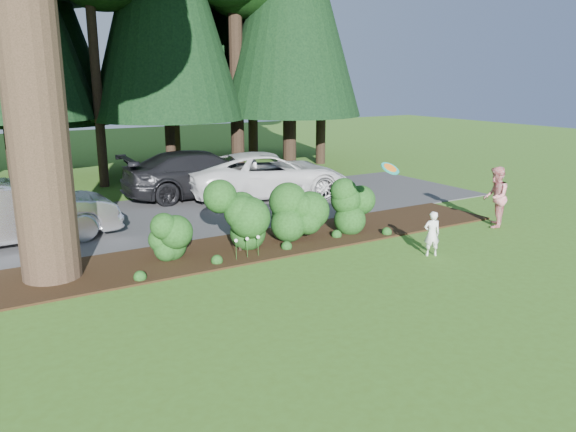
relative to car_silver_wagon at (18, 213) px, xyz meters
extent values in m
plane|color=#3E651C|center=(4.87, -6.65, -0.86)|extent=(80.00, 80.00, 0.00)
cube|color=black|center=(4.87, -3.40, -0.84)|extent=(16.00, 2.50, 0.05)
cube|color=#38383A|center=(4.87, 0.85, -0.85)|extent=(22.00, 6.00, 0.03)
sphere|color=#163811|center=(2.87, -3.45, -0.20)|extent=(1.08, 1.08, 1.08)
cylinder|color=black|center=(2.87, -3.45, -0.71)|extent=(0.08, 0.08, 0.30)
sphere|color=#163811|center=(4.67, -3.65, 0.07)|extent=(1.35, 1.35, 1.35)
cylinder|color=black|center=(4.67, -3.65, -0.71)|extent=(0.08, 0.08, 0.30)
sphere|color=#163811|center=(6.47, -3.35, -0.04)|extent=(1.26, 1.26, 1.26)
cylinder|color=black|center=(6.47, -3.35, -0.71)|extent=(0.08, 0.08, 0.30)
sphere|color=#163811|center=(8.27, -3.55, -0.15)|extent=(1.17, 1.17, 1.17)
cylinder|color=black|center=(8.27, -3.55, -0.71)|extent=(0.08, 0.08, 0.30)
cylinder|color=#163811|center=(4.27, -4.25, -0.61)|extent=(0.01, 0.01, 0.50)
sphere|color=white|center=(4.27, -4.25, -0.34)|extent=(0.09, 0.09, 0.09)
cylinder|color=#163811|center=(4.57, -4.25, -0.61)|extent=(0.01, 0.01, 0.50)
sphere|color=white|center=(4.57, -4.25, -0.34)|extent=(0.09, 0.09, 0.09)
cylinder|color=#163811|center=(4.87, -4.25, -0.61)|extent=(0.01, 0.01, 0.50)
sphere|color=white|center=(4.87, -4.25, -0.34)|extent=(0.09, 0.09, 0.09)
cylinder|color=black|center=(0.87, 8.35, 4.39)|extent=(0.50, 0.50, 10.50)
cylinder|color=black|center=(3.87, 6.85, 3.51)|extent=(0.50, 0.50, 8.75)
cylinder|color=black|center=(6.87, 7.85, 4.74)|extent=(0.50, 0.50, 11.20)
cylinder|color=black|center=(9.87, 8.85, 3.86)|extent=(0.50, 0.50, 9.45)
cylinder|color=black|center=(12.37, 7.35, 4.56)|extent=(0.50, 0.50, 10.85)
cylinder|color=black|center=(14.87, 9.35, 4.04)|extent=(0.50, 0.50, 9.80)
cylinder|color=black|center=(2.37, 11.35, 4.39)|extent=(0.50, 0.50, 10.50)
cylinder|color=black|center=(8.37, 12.35, 5.09)|extent=(0.50, 0.50, 11.90)
cylinder|color=black|center=(13.37, 11.85, 4.21)|extent=(0.50, 0.50, 10.15)
cone|color=black|center=(13.37, 11.85, 7.11)|extent=(6.38, 6.38, 10.88)
imported|color=silver|center=(0.00, 0.00, 0.00)|extent=(5.11, 1.96, 1.66)
imported|color=silver|center=(8.52, 1.79, -0.01)|extent=(6.34, 3.89, 1.64)
imported|color=black|center=(6.51, 3.13, 0.01)|extent=(5.92, 2.64, 1.69)
imported|color=white|center=(8.62, -6.35, -0.29)|extent=(0.49, 0.41, 1.13)
imported|color=red|center=(12.24, -5.28, 0.04)|extent=(1.11, 1.07, 1.80)
cylinder|color=teal|center=(7.47, -6.01, 1.38)|extent=(0.49, 0.42, 0.30)
cylinder|color=orange|center=(7.47, -6.01, 1.40)|extent=(0.34, 0.29, 0.21)
camera|label=1|loc=(-1.33, -15.93, 3.48)|focal=35.00mm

